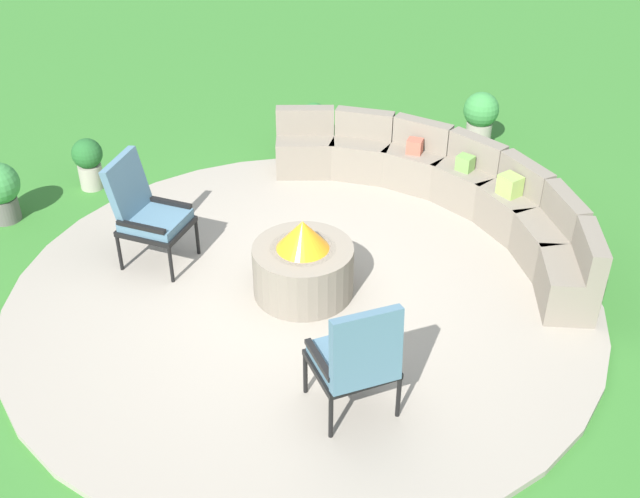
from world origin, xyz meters
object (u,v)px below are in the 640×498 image
(lounge_chair_front_left, at_px, (146,211))
(potted_plant_0, at_px, (480,117))
(fire_pit, at_px, (303,265))
(curved_stone_bench, at_px, (447,190))
(potted_plant_4, at_px, (314,123))
(potted_plant_1, at_px, (88,161))
(lounge_chair_front_right, at_px, (357,357))

(lounge_chair_front_left, distance_m, potted_plant_0, 4.52)
(fire_pit, distance_m, curved_stone_bench, 2.05)
(curved_stone_bench, height_order, potted_plant_4, curved_stone_bench)
(curved_stone_bench, bearing_deg, potted_plant_0, 120.16)
(potted_plant_0, relative_size, potted_plant_4, 1.24)
(curved_stone_bench, height_order, potted_plant_1, curved_stone_bench)
(potted_plant_1, bearing_deg, curved_stone_bench, 40.22)
(lounge_chair_front_left, distance_m, lounge_chair_front_right, 2.82)
(lounge_chair_front_right, xyz_separation_m, potted_plant_0, (-2.51, 4.34, -0.20))
(lounge_chair_front_right, bearing_deg, lounge_chair_front_left, 110.65)
(lounge_chair_front_left, height_order, potted_plant_0, lounge_chair_front_left)
(fire_pit, height_order, potted_plant_1, fire_pit)
(fire_pit, bearing_deg, lounge_chair_front_left, -149.24)
(fire_pit, bearing_deg, potted_plant_1, -169.94)
(fire_pit, height_order, curved_stone_bench, fire_pit)
(potted_plant_4, bearing_deg, lounge_chair_front_left, -70.64)
(curved_stone_bench, xyz_separation_m, potted_plant_4, (-2.28, 0.04, -0.04))
(lounge_chair_front_right, bearing_deg, potted_plant_1, 106.27)
(lounge_chair_front_right, xyz_separation_m, potted_plant_4, (-3.83, 2.74, -0.29))
(lounge_chair_front_right, height_order, potted_plant_4, lounge_chair_front_right)
(curved_stone_bench, bearing_deg, lounge_chair_front_left, -113.74)
(potted_plant_1, bearing_deg, fire_pit, 10.06)
(curved_stone_bench, relative_size, potted_plant_4, 7.38)
(potted_plant_1, height_order, potted_plant_4, potted_plant_1)
(fire_pit, xyz_separation_m, lounge_chair_front_right, (1.44, -0.65, 0.24))
(potted_plant_0, bearing_deg, curved_stone_bench, -59.84)
(fire_pit, distance_m, potted_plant_4, 3.17)
(lounge_chair_front_right, relative_size, potted_plant_4, 1.79)
(fire_pit, distance_m, potted_plant_1, 3.25)
(fire_pit, distance_m, lounge_chair_front_left, 1.61)
(fire_pit, xyz_separation_m, potted_plant_0, (-1.07, 3.69, 0.04))
(curved_stone_bench, bearing_deg, lounge_chair_front_right, -60.04)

